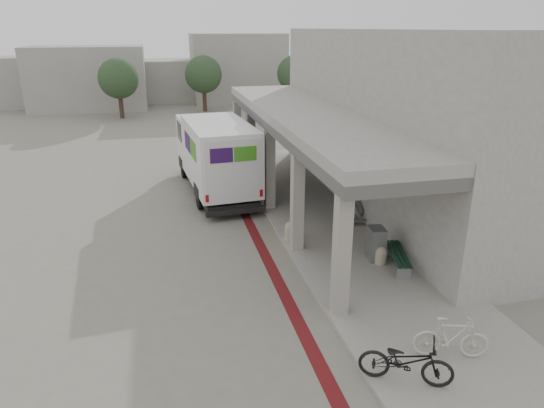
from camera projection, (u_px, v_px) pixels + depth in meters
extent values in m
plane|color=slate|center=(237.00, 264.00, 15.37)|extent=(120.00, 120.00, 0.00)
cube|color=#5B1215|center=(256.00, 236.00, 17.41)|extent=(0.35, 40.00, 0.01)
cube|color=gray|center=(355.00, 250.00, 16.20)|extent=(4.40, 28.00, 0.12)
cube|color=gray|center=(394.00, 120.00, 19.85)|extent=(4.30, 17.00, 7.00)
cube|color=#54524F|center=(307.00, 123.00, 19.05)|extent=(3.40, 16.90, 0.35)
cube|color=gray|center=(307.00, 115.00, 18.93)|extent=(3.40, 16.90, 0.35)
cube|color=gray|center=(89.00, 78.00, 43.82)|extent=(10.00, 6.00, 5.50)
cube|color=gray|center=(167.00, 80.00, 49.23)|extent=(8.00, 6.00, 4.00)
cube|color=gray|center=(238.00, 68.00, 48.46)|extent=(9.00, 6.00, 6.50)
cube|color=gray|center=(26.00, 82.00, 45.45)|extent=(7.00, 5.00, 4.50)
cylinder|color=#38281C|center=(121.00, 104.00, 39.50)|extent=(0.36, 0.36, 2.40)
sphere|color=#273D23|center=(118.00, 78.00, 38.81)|extent=(3.20, 3.20, 3.20)
cylinder|color=#38281C|center=(205.00, 98.00, 42.82)|extent=(0.36, 0.36, 2.40)
sphere|color=#273D23|center=(203.00, 74.00, 42.14)|extent=(3.20, 3.20, 3.20)
cylinder|color=#38281C|center=(295.00, 96.00, 43.61)|extent=(0.36, 0.36, 2.40)
sphere|color=#273D23|center=(295.00, 74.00, 42.93)|extent=(3.20, 3.20, 3.20)
cube|color=black|center=(216.00, 183.00, 22.01)|extent=(2.70, 7.26, 0.30)
cube|color=silver|center=(219.00, 154.00, 20.65)|extent=(2.86, 5.46, 2.64)
cube|color=silver|center=(205.00, 140.00, 23.84)|extent=(2.59, 2.12, 2.34)
cube|color=silver|center=(202.00, 152.00, 25.09)|extent=(2.28, 0.79, 0.81)
cube|color=black|center=(201.00, 126.00, 24.37)|extent=(2.27, 0.67, 1.07)
cube|color=black|center=(236.00, 211.00, 18.75)|extent=(2.35, 0.44, 0.18)
cube|color=#2F104D|center=(187.00, 142.00, 20.78)|extent=(0.14, 1.42, 0.76)
cube|color=#39881D|center=(193.00, 150.00, 19.41)|extent=(0.14, 1.42, 0.76)
cube|color=#2F104D|center=(221.00, 156.00, 17.92)|extent=(0.86, 0.10, 0.56)
cube|color=#39881D|center=(245.00, 154.00, 18.18)|extent=(0.86, 0.10, 0.56)
cylinder|color=black|center=(184.00, 169.00, 24.05)|extent=(0.36, 0.93, 0.91)
cylinder|color=black|center=(227.00, 165.00, 24.66)|extent=(0.36, 0.93, 0.91)
cylinder|color=black|center=(201.00, 198.00, 19.87)|extent=(0.36, 0.93, 0.91)
cylinder|color=black|center=(251.00, 193.00, 20.48)|extent=(0.36, 0.93, 0.91)
cube|color=gray|center=(404.00, 273.00, 14.13)|extent=(0.41, 0.18, 0.40)
cube|color=gray|center=(392.00, 249.00, 15.63)|extent=(0.41, 0.18, 0.40)
cube|color=#10301F|center=(393.00, 254.00, 14.81)|extent=(0.59, 1.89, 0.05)
cube|color=#10301F|center=(398.00, 254.00, 14.80)|extent=(0.59, 1.89, 0.05)
cube|color=#10301F|center=(403.00, 254.00, 14.80)|extent=(0.59, 1.89, 0.05)
cylinder|color=gray|center=(380.00, 258.00, 15.09)|extent=(0.38, 0.38, 0.38)
sphere|color=gray|center=(381.00, 252.00, 15.02)|extent=(0.38, 0.38, 0.38)
cylinder|color=tan|center=(291.00, 233.00, 16.83)|extent=(0.43, 0.43, 0.43)
sphere|color=tan|center=(291.00, 227.00, 16.75)|extent=(0.43, 0.43, 0.43)
cube|color=slate|center=(376.00, 244.00, 15.24)|extent=(0.54, 0.68, 1.06)
imported|color=black|center=(406.00, 361.00, 9.92)|extent=(2.01, 1.47, 1.01)
imported|color=beige|center=(451.00, 337.00, 10.68)|extent=(1.74, 0.96, 1.01)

